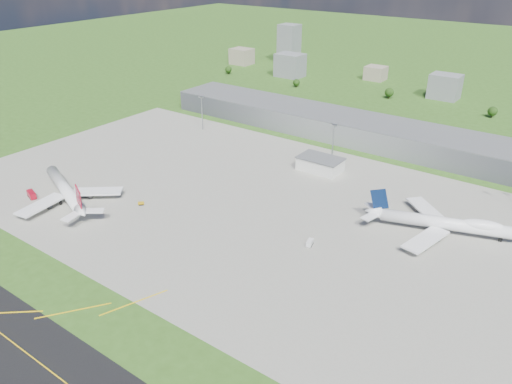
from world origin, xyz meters
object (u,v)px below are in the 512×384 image
Objects in this scene: airliner_red_twin at (66,191)px; van_white_far at (427,238)px; airliner_blue_quad at (446,224)px; tug_yellow at (141,204)px; van_white_near at (310,243)px; fire_truck at (32,195)px.

airliner_red_twin reaches higher than van_white_far.
airliner_blue_quad is 155.96m from tug_yellow.
tug_yellow is at bearing -173.03° from airliner_blue_quad.
airliner_blue_quad is at bearing -58.35° from van_white_near.
airliner_blue_quad is 19.97× the size of tug_yellow.
tug_yellow is (55.35, 29.60, -0.94)m from fire_truck.
van_white_near reaches higher than van_white_far.
tug_yellow is 146.90m from van_white_far.
airliner_red_twin reaches higher than van_white_near.
van_white_far is (-4.81, -11.47, -4.25)m from airliner_blue_quad.
van_white_near is at bearing -145.87° from van_white_far.
airliner_red_twin is 0.97× the size of airliner_blue_quad.
airliner_blue_quad is (177.98, 85.88, 0.04)m from airliner_red_twin.
airliner_red_twin is 8.14× the size of fire_truck.
airliner_blue_quad is 8.35× the size of fire_truck.
van_white_far is (136.32, 54.75, 0.30)m from tug_yellow.
airliner_blue_quad is 15.91× the size of van_white_far.
airliner_red_twin is 12.45× the size of van_white_near.
van_white_far is at bearing 40.63° from fire_truck.
airliner_red_twin is at bearing 159.02° from tug_yellow.
airliner_red_twin is 197.61m from airliner_blue_quad.
tug_yellow is 95.74m from van_white_near.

